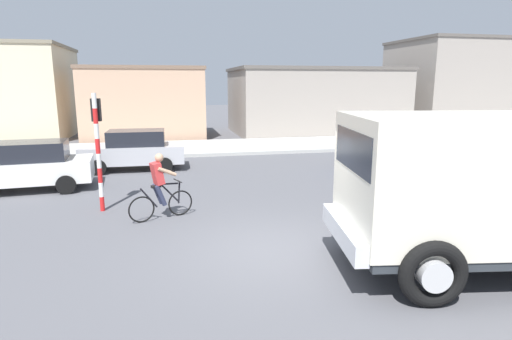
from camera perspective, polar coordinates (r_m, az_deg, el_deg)
ground_plane at (r=8.97m, az=2.50°, el=-10.80°), size 120.00×120.00×0.00m
sidewalk_far at (r=22.48m, az=-6.72°, el=3.11°), size 80.00×5.00×0.16m
truck_foreground at (r=8.66m, az=29.43°, el=-1.60°), size 5.74×3.46×2.90m
cyclist at (r=10.90m, az=-13.01°, el=-2.21°), size 1.62×0.75×1.72m
traffic_light_pole at (r=11.94m, az=-20.90°, el=4.40°), size 0.24×0.43×3.20m
car_red_near at (r=15.39m, az=-28.79°, el=0.49°), size 4.13×2.14×1.60m
car_white_mid at (r=17.51m, az=-16.33°, el=2.69°), size 4.03×1.94×1.60m
car_far_side at (r=17.26m, az=18.64°, el=2.42°), size 4.00×1.89×1.60m
building_mid_block at (r=27.62m, az=-15.00°, el=8.89°), size 7.39×5.27×4.45m
building_corner_right at (r=30.18m, az=7.93°, el=9.41°), size 11.45×7.48×4.48m
building_set_back at (r=36.89m, az=26.42°, el=10.44°), size 10.14×7.28×6.68m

